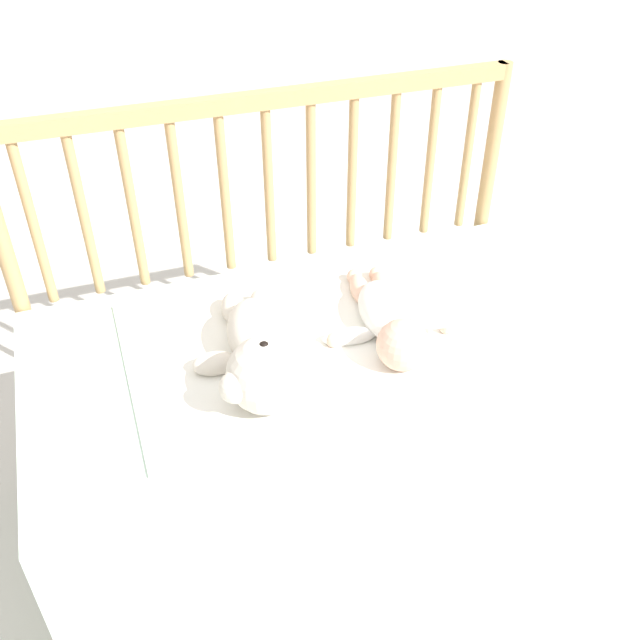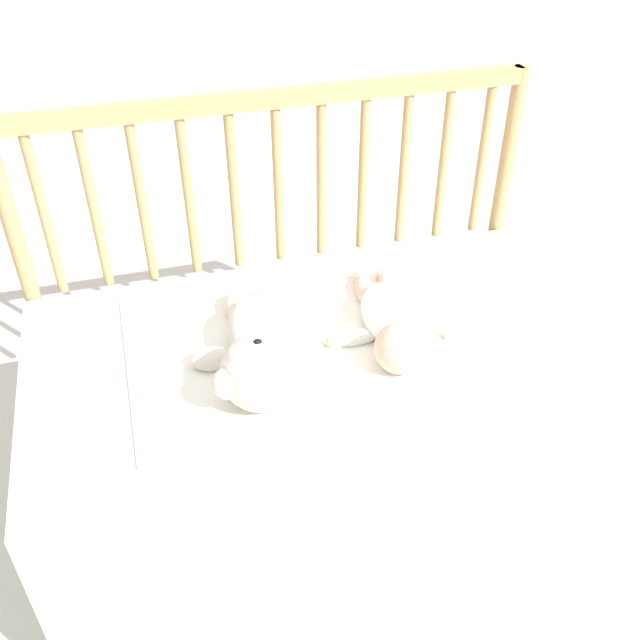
% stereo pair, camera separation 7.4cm
% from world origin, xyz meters
% --- Properties ---
extents(ground_plane, '(12.00, 12.00, 0.00)m').
position_xyz_m(ground_plane, '(0.00, 0.00, 0.00)').
color(ground_plane, silver).
extents(crib_mattress, '(1.20, 0.66, 0.52)m').
position_xyz_m(crib_mattress, '(0.00, 0.00, 0.26)').
color(crib_mattress, silver).
rests_on(crib_mattress, ground_plane).
extents(crib_rail, '(1.20, 0.04, 0.93)m').
position_xyz_m(crib_rail, '(-0.00, 0.35, 0.65)').
color(crib_rail, tan).
rests_on(crib_rail, ground_plane).
extents(blanket, '(0.78, 0.51, 0.01)m').
position_xyz_m(blanket, '(0.00, 0.02, 0.52)').
color(blanket, white).
rests_on(blanket, crib_mattress).
extents(teddy_bear, '(0.26, 0.41, 0.15)m').
position_xyz_m(teddy_bear, '(-0.14, -0.06, 0.58)').
color(teddy_bear, silver).
rests_on(teddy_bear, crib_mattress).
extents(baby, '(0.28, 0.37, 0.10)m').
position_xyz_m(baby, '(0.14, -0.02, 0.56)').
color(baby, white).
rests_on(baby, crib_mattress).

